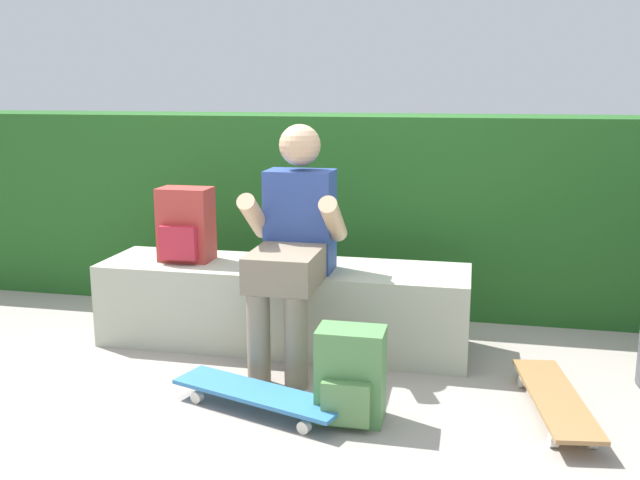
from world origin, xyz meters
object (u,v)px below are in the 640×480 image
person_skater (293,238)px  skateboard_beside_bench (555,399)px  bench_main (283,305)px  backpack_on_ground (350,377)px  skateboard_near_person (258,394)px  backpack_on_bench (186,226)px

person_skater → skateboard_beside_bench: bearing=-16.1°
person_skater → bench_main: bearing=118.0°
skateboard_beside_bench → backpack_on_ground: backpack_on_ground is taller
person_skater → skateboard_near_person: 0.82m
bench_main → skateboard_beside_bench: (1.36, -0.58, -0.15)m
skateboard_near_person → backpack_on_ground: backpack_on_ground is taller
person_skater → skateboard_near_person: (-0.01, -0.59, -0.57)m
skateboard_beside_bench → backpack_on_ground: bearing=-164.8°
backpack_on_ground → backpack_on_bench: bearing=142.7°
skateboard_beside_bench → backpack_on_bench: size_ratio=2.05×
backpack_on_bench → person_skater: bearing=-17.8°
skateboard_near_person → backpack_on_bench: size_ratio=2.06×
person_skater → skateboard_near_person: bearing=-91.1°
bench_main → backpack_on_ground: bench_main is taller
backpack_on_bench → backpack_on_ground: backpack_on_bench is taller
skateboard_beside_bench → backpack_on_bench: (-1.90, 0.57, 0.56)m
person_skater → backpack_on_bench: (-0.66, 0.21, -0.01)m
bench_main → backpack_on_ground: 0.96m
person_skater → backpack_on_bench: size_ratio=2.99×
bench_main → skateboard_near_person: 0.83m
skateboard_near_person → skateboard_beside_bench: bearing=10.4°
backpack_on_bench → backpack_on_ground: bearing=-37.3°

